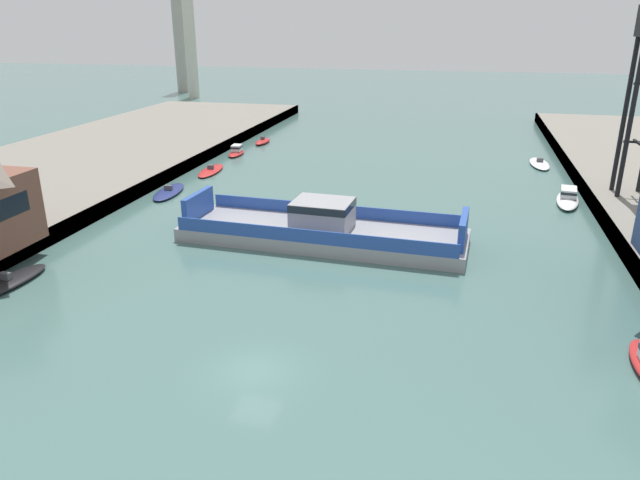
{
  "coord_description": "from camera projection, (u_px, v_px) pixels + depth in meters",
  "views": [
    {
      "loc": [
        9.64,
        -25.46,
        17.44
      ],
      "look_at": [
        0.0,
        14.9,
        2.0
      ],
      "focal_mm": 33.38,
      "sensor_mm": 36.0,
      "label": 1
    }
  ],
  "objects": [
    {
      "name": "ground_plane",
      "position": [
        255.0,
        371.0,
        31.39
      ],
      "size": [
        400.0,
        400.0,
        0.0
      ],
      "primitive_type": "plane",
      "color": "#476B66"
    },
    {
      "name": "chain_ferry",
      "position": [
        323.0,
        229.0,
        49.33
      ],
      "size": [
        24.02,
        8.37,
        3.54
      ],
      "color": "#939399",
      "rests_on": "ground"
    },
    {
      "name": "moored_boat_near_left",
      "position": [
        211.0,
        170.0,
        72.14
      ],
      "size": [
        2.65,
        7.09,
        0.88
      ],
      "color": "red",
      "rests_on": "ground"
    },
    {
      "name": "moored_boat_near_right",
      "position": [
        263.0,
        141.0,
        88.83
      ],
      "size": [
        1.61,
        4.91,
        1.07
      ],
      "color": "red",
      "rests_on": "ground"
    },
    {
      "name": "moored_boat_mid_left",
      "position": [
        568.0,
        198.0,
        60.02
      ],
      "size": [
        3.12,
        7.54,
        1.43
      ],
      "color": "white",
      "rests_on": "ground"
    },
    {
      "name": "moored_boat_far_left",
      "position": [
        7.0,
        283.0,
        41.26
      ],
      "size": [
        2.75,
        7.17,
        1.02
      ],
      "color": "black",
      "rests_on": "ground"
    },
    {
      "name": "moored_boat_far_right",
      "position": [
        540.0,
        164.0,
        75.42
      ],
      "size": [
        2.61,
        7.07,
        0.95
      ],
      "color": "white",
      "rests_on": "ground"
    },
    {
      "name": "moored_boat_upstream_a",
      "position": [
        236.0,
        151.0,
        81.26
      ],
      "size": [
        2.13,
        4.96,
        1.34
      ],
      "color": "red",
      "rests_on": "ground"
    },
    {
      "name": "moored_boat_upstream_b",
      "position": [
        169.0,
        192.0,
        63.22
      ],
      "size": [
        3.33,
        7.29,
        0.92
      ],
      "color": "navy",
      "rests_on": "ground"
    },
    {
      "name": "smokestack_distant_a",
      "position": [
        180.0,
        29.0,
        147.36
      ],
      "size": [
        3.55,
        3.55,
        28.18
      ],
      "color": "#9E998E",
      "rests_on": "ground"
    },
    {
      "name": "smokestack_distant_b",
      "position": [
        188.0,
        16.0,
        134.55
      ],
      "size": [
        2.83,
        2.83,
        34.34
      ],
      "color": "beige",
      "rests_on": "ground"
    }
  ]
}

